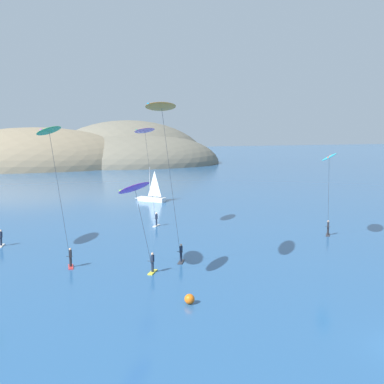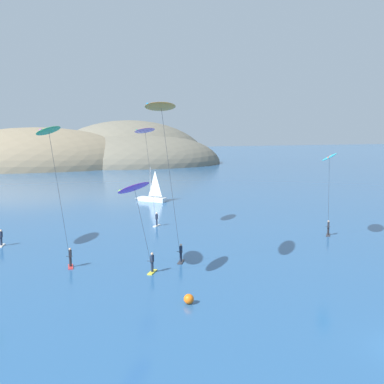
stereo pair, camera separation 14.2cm
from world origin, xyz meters
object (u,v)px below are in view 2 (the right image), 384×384
(kitesurfer_purple, at_px, (136,196))
(marker_buoy, at_px, (189,299))
(kitesurfer_green, at_px, (51,144))
(kitesurfer_cyan, at_px, (329,163))
(sailboat_near, at_px, (151,197))
(kitesurfer_orange, at_px, (163,119))
(kitesurfer_pink, at_px, (146,139))

(kitesurfer_purple, xyz_separation_m, marker_buoy, (1.85, -5.84, -6.45))
(kitesurfer_green, relative_size, kitesurfer_purple, 1.53)
(kitesurfer_cyan, bearing_deg, kitesurfer_green, -171.37)
(sailboat_near, distance_m, kitesurfer_cyan, 36.64)
(sailboat_near, height_order, kitesurfer_orange, kitesurfer_orange)
(sailboat_near, height_order, kitesurfer_pink, kitesurfer_pink)
(kitesurfer_pink, bearing_deg, kitesurfer_green, -126.94)
(kitesurfer_pink, height_order, marker_buoy, kitesurfer_pink)
(kitesurfer_pink, distance_m, marker_buoy, 26.80)
(kitesurfer_cyan, bearing_deg, marker_buoy, -151.00)
(kitesurfer_orange, height_order, marker_buoy, kitesurfer_orange)
(sailboat_near, bearing_deg, kitesurfer_purple, -109.77)
(kitesurfer_orange, bearing_deg, kitesurfer_cyan, 14.77)
(kitesurfer_cyan, height_order, kitesurfer_purple, kitesurfer_cyan)
(kitesurfer_pink, bearing_deg, kitesurfer_cyan, -37.88)
(kitesurfer_pink, xyz_separation_m, kitesurfer_orange, (-4.43, -17.95, 1.84))
(kitesurfer_green, xyz_separation_m, kitesurfer_purple, (5.96, -1.44, -3.99))
(kitesurfer_orange, distance_m, kitesurfer_purple, 6.28)
(kitesurfer_cyan, relative_size, kitesurfer_green, 0.78)
(kitesurfer_orange, relative_size, kitesurfer_green, 1.15)
(marker_buoy, bearing_deg, sailboat_near, 74.65)
(kitesurfer_pink, relative_size, kitesurfer_cyan, 1.28)
(kitesurfer_pink, xyz_separation_m, marker_buoy, (-4.91, -24.19, -10.43))
(sailboat_near, height_order, kitesurfer_cyan, kitesurfer_cyan)
(kitesurfer_cyan, bearing_deg, kitesurfer_orange, -165.23)
(kitesurfer_pink, xyz_separation_m, kitesurfer_cyan, (16.12, -12.54, -2.40))
(kitesurfer_pink, bearing_deg, marker_buoy, -101.47)
(kitesurfer_pink, bearing_deg, kitesurfer_purple, -110.21)
(kitesurfer_green, relative_size, marker_buoy, 17.34)
(sailboat_near, relative_size, marker_buoy, 8.14)
(kitesurfer_orange, height_order, kitesurfer_cyan, kitesurfer_orange)
(sailboat_near, bearing_deg, kitesurfer_orange, -106.97)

